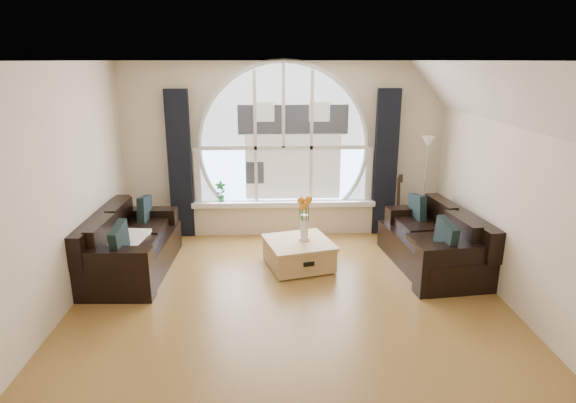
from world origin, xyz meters
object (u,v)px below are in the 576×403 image
object	(u,v)px
guitar	(397,206)
vase_flowers	(304,212)
sofa_right	(432,239)
floor_lamp	(424,188)
potted_plant	(221,192)
sofa_left	(131,243)
coffee_chest	(299,252)

from	to	relation	value
guitar	vase_flowers	bearing A→B (deg)	-141.71
sofa_right	floor_lamp	distance (m)	1.26
sofa_right	potted_plant	world-z (taller)	potted_plant
sofa_left	vase_flowers	bearing A→B (deg)	5.02
coffee_chest	potted_plant	world-z (taller)	potted_plant
potted_plant	floor_lamp	bearing A→B (deg)	-3.83
sofa_left	sofa_right	world-z (taller)	sofa_left
vase_flowers	floor_lamp	world-z (taller)	floor_lamp
sofa_right	floor_lamp	xyz separation A→B (m)	(0.23, 1.18, 0.40)
coffee_chest	floor_lamp	bearing A→B (deg)	13.56
sofa_right	coffee_chest	xyz separation A→B (m)	(-1.80, 0.07, -0.20)
sofa_left	floor_lamp	size ratio (longest dim) A/B	1.14
floor_lamp	coffee_chest	bearing A→B (deg)	-151.25
sofa_left	floor_lamp	world-z (taller)	floor_lamp
sofa_left	sofa_right	size ratio (longest dim) A/B	1.02
sofa_left	coffee_chest	size ratio (longest dim) A/B	2.18
sofa_right	potted_plant	distance (m)	3.28
floor_lamp	potted_plant	distance (m)	3.19
vase_flowers	potted_plant	distance (m)	1.77
floor_lamp	guitar	distance (m)	0.52
sofa_left	coffee_chest	xyz separation A→B (m)	(2.21, 0.07, -0.20)
floor_lamp	sofa_right	bearing A→B (deg)	-100.89
vase_flowers	guitar	size ratio (longest dim) A/B	0.66
sofa_right	vase_flowers	bearing A→B (deg)	169.01
vase_flowers	guitar	world-z (taller)	vase_flowers
coffee_chest	potted_plant	xyz separation A→B (m)	(-1.16, 1.32, 0.51)
vase_flowers	floor_lamp	xyz separation A→B (m)	(1.95, 1.06, 0.04)
guitar	potted_plant	xyz separation A→B (m)	(-2.74, 0.30, 0.18)
potted_plant	coffee_chest	bearing A→B (deg)	-48.84
vase_flowers	sofa_right	bearing A→B (deg)	-4.08
floor_lamp	guitar	size ratio (longest dim) A/B	1.51
coffee_chest	potted_plant	bearing A→B (deg)	115.97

